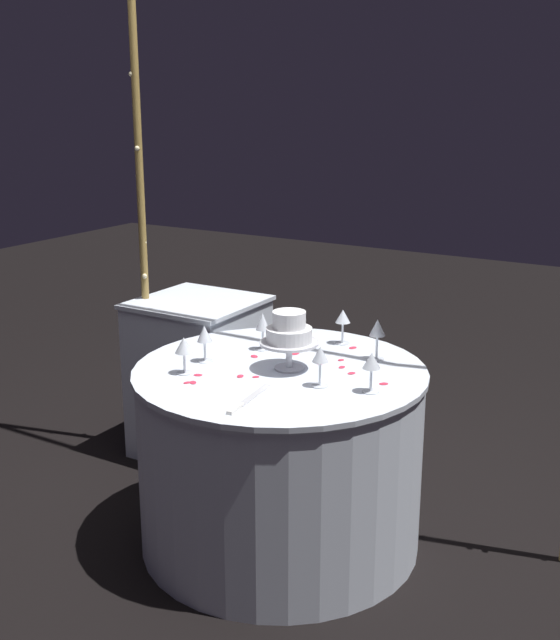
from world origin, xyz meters
TOP-DOWN VIEW (x-y plane):
  - ground_plane at (0.00, 0.00)m, footprint 12.00×12.00m
  - decorative_arch at (-0.00, 0.43)m, footprint 2.08×0.06m
  - main_table at (0.00, 0.00)m, footprint 1.11×1.11m
  - side_table at (-0.77, 0.52)m, footprint 0.55×0.55m
  - tiered_cake at (0.03, 0.01)m, footprint 0.22×0.22m
  - wine_glass_0 at (0.40, -0.05)m, footprint 0.06×0.06m
  - wine_glass_1 at (0.06, 0.40)m, footprint 0.06×0.06m
  - wine_glass_2 at (-0.29, -0.08)m, footprint 0.06×0.06m
  - wine_glass_3 at (-0.28, -0.23)m, footprint 0.07×0.07m
  - wine_glass_4 at (0.22, -0.09)m, footprint 0.06×0.06m
  - wine_glass_5 at (0.27, 0.29)m, footprint 0.06×0.06m
  - wine_glass_6 at (-0.18, 0.17)m, footprint 0.06×0.06m
  - cake_knife at (0.08, -0.34)m, footprint 0.06×0.30m
  - rose_petal_0 at (0.15, 0.21)m, footprint 0.03×0.03m
  - rose_petal_1 at (0.10, 0.12)m, footprint 0.03×0.02m
  - rose_petal_2 at (-0.03, -0.13)m, footprint 0.03×0.03m
  - rose_petal_3 at (-0.19, -0.29)m, footprint 0.04×0.04m
  - rose_petal_4 at (-0.21, -0.30)m, footprint 0.03×0.03m
  - rose_petal_5 at (-0.04, 0.18)m, footprint 0.03×0.04m
  - rose_petal_6 at (0.12, 0.37)m, footprint 0.04×0.04m
  - rose_petal_7 at (0.26, 0.09)m, footprint 0.04×0.04m
  - rose_petal_8 at (-0.22, -0.22)m, footprint 0.04×0.03m
  - rose_petal_9 at (-0.08, -0.15)m, footprint 0.03×0.04m
  - rose_petal_10 at (0.40, 0.05)m, footprint 0.04×0.04m
  - rose_petal_11 at (-0.16, 0.07)m, footprint 0.05×0.04m
  - rose_petal_12 at (0.19, 0.13)m, footprint 0.02×0.03m

SIDE VIEW (x-z plane):
  - ground_plane at x=0.00m, z-range 0.00..0.00m
  - main_table at x=0.00m, z-range 0.00..0.72m
  - side_table at x=-0.77m, z-range 0.00..0.77m
  - rose_petal_0 at x=0.15m, z-range 0.72..0.73m
  - rose_petal_1 at x=0.10m, z-range 0.72..0.73m
  - rose_petal_2 at x=-0.03m, z-range 0.72..0.73m
  - rose_petal_3 at x=-0.19m, z-range 0.72..0.73m
  - rose_petal_4 at x=-0.21m, z-range 0.72..0.73m
  - rose_petal_5 at x=-0.04m, z-range 0.72..0.73m
  - rose_petal_6 at x=0.12m, z-range 0.72..0.73m
  - rose_petal_7 at x=0.26m, z-range 0.72..0.73m
  - rose_petal_8 at x=-0.22m, z-range 0.72..0.73m
  - rose_petal_9 at x=-0.08m, z-range 0.72..0.73m
  - rose_petal_10 at x=0.40m, z-range 0.72..0.73m
  - rose_petal_11 at x=-0.16m, z-range 0.72..0.73m
  - rose_petal_12 at x=0.19m, z-range 0.72..0.73m
  - cake_knife at x=0.08m, z-range 0.72..0.73m
  - wine_glass_3 at x=-0.28m, z-range 0.76..0.90m
  - wine_glass_2 at x=-0.29m, z-range 0.75..0.90m
  - wine_glass_0 at x=0.40m, z-range 0.76..0.90m
  - wine_glass_1 at x=0.06m, z-range 0.76..0.90m
  - wine_glass_6 at x=-0.18m, z-range 0.76..0.91m
  - wine_glass_4 at x=0.22m, z-range 0.76..0.91m
  - wine_glass_5 at x=0.27m, z-range 0.76..0.93m
  - tiered_cake at x=0.03m, z-range 0.75..0.98m
  - decorative_arch at x=0.00m, z-range 0.35..2.81m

